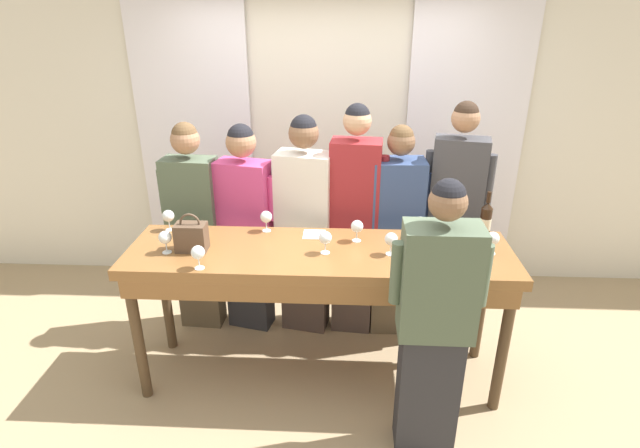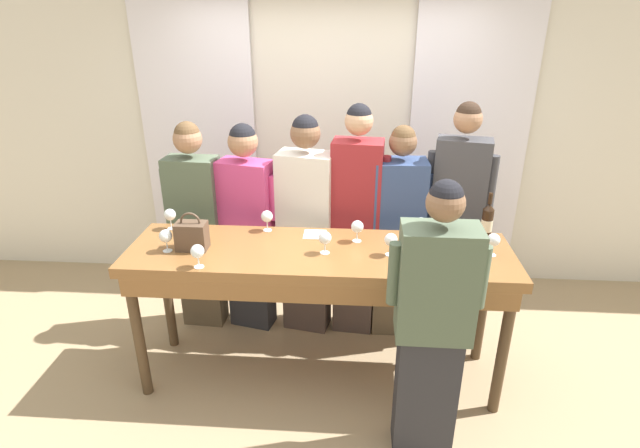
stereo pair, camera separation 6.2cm
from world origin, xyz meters
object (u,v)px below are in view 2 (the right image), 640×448
Objects in this scene: wine_bottle at (487,221)px; wine_glass_front_mid at (170,215)px; wine_glass_center_right at (357,227)px; guest_striped_shirt at (356,221)px; guest_cream_sweater at (306,225)px; guest_olive_jacket at (197,225)px; wine_glass_front_left at (391,240)px; wine_glass_front_right at (325,238)px; wine_glass_back_mid at (428,250)px; guest_pink_top at (248,226)px; handbag at (192,235)px; wine_glass_near_host at (493,240)px; wine_glass_center_mid at (166,236)px; wine_glass_back_left at (197,252)px; host_pouring at (432,325)px; guest_navy_coat at (397,233)px; guest_beige_cap at (456,221)px; tasting_bar at (319,265)px; wine_glass_center_left at (267,217)px; wine_glass_back_right at (421,224)px.

wine_glass_front_mid is (-2.16, -0.01, -0.02)m from wine_bottle.
guest_striped_shirt is (-0.01, 0.46, -0.16)m from wine_glass_center_right.
guest_olive_jacket is at bearing 180.00° from guest_cream_sweater.
wine_glass_front_left and wine_glass_front_right have the same top height.
guest_pink_top reaches higher than wine_glass_back_mid.
wine_glass_near_host is (1.89, 0.04, 0.01)m from handbag.
guest_cream_sweater is (-0.80, 0.77, -0.20)m from wine_glass_back_mid.
wine_glass_center_mid and wine_glass_back_left have the same top height.
handbag is at bearing -169.98° from wine_glass_center_right.
guest_striped_shirt is 1.08× the size of host_pouring.
host_pouring is at bearing -84.87° from guest_navy_coat.
handbag is 1.24m from guest_striped_shirt.
wine_glass_front_left is 0.85m from guest_beige_cap.
tasting_bar is at bearing 1.60° from handbag.
tasting_bar is 1.11m from wine_glass_front_mid.
handbag is at bearing 16.40° from wine_glass_center_mid.
guest_olive_jacket is (-0.61, 0.33, -0.22)m from wine_glass_center_left.
guest_striped_shirt reaches higher than guest_navy_coat.
wine_glass_back_right is (0.66, 0.24, 0.21)m from tasting_bar.
host_pouring is (-0.32, -1.18, -0.11)m from guest_beige_cap.
host_pouring reaches higher than guest_pink_top.
wine_bottle reaches higher than tasting_bar.
wine_glass_back_right is at bearing 151.68° from wine_glass_near_host.
guest_pink_top is at bearing 37.23° from wine_glass_front_mid.
guest_navy_coat is at bearing 25.62° from handbag.
handbag is 1.71× the size of wine_glass_front_right.
wine_glass_back_mid is at bearing -29.54° from wine_glass_front_left.
wine_glass_back_mid is 0.09× the size of guest_navy_coat.
wine_glass_front_mid is 0.09× the size of guest_olive_jacket.
handbag is 0.53m from wine_glass_center_left.
guest_olive_jacket is at bearing 151.45° from wine_glass_center_left.
wine_glass_center_right is at bearing 138.26° from wine_glass_front_left.
tasting_bar is 1.16m from guest_beige_cap.
wine_glass_center_mid is (-0.96, -0.07, 0.21)m from tasting_bar.
guest_olive_jacket is at bearing 92.73° from wine_glass_center_mid.
wine_glass_back_right is (0.21, 0.27, -0.00)m from wine_glass_front_left.
wine_glass_center_left is at bearing -28.55° from guest_olive_jacket.
wine_glass_front_right is 0.09× the size of guest_olive_jacket.
guest_cream_sweater reaches higher than wine_glass_center_mid.
tasting_bar is 16.76× the size of wine_glass_front_left.
host_pouring is (0.41, -0.72, -0.24)m from wine_glass_center_right.
wine_glass_back_mid is at bearing -81.44° from guest_navy_coat.
guest_striped_shirt is 0.74m from guest_beige_cap.
wine_glass_back_right is 0.09× the size of guest_pink_top.
host_pouring is at bearing -39.50° from wine_glass_center_left.
wine_glass_back_mid reaches higher than tasting_bar.
guest_cream_sweater is at bearing 40.25° from wine_glass_center_mid.
guest_cream_sweater reaches higher than guest_navy_coat.
wine_glass_center_mid is at bearing 177.32° from wine_glass_back_mid.
guest_cream_sweater is (0.85, -0.00, 0.02)m from guest_olive_jacket.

